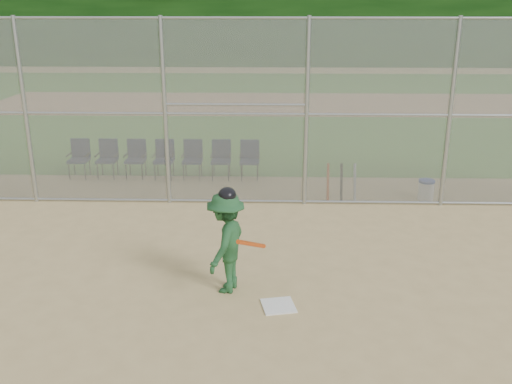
{
  "coord_description": "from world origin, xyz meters",
  "views": [
    {
      "loc": [
        0.26,
        -6.93,
        4.26
      ],
      "look_at": [
        0.0,
        2.5,
        1.1
      ],
      "focal_mm": 40.0,
      "sensor_mm": 36.0,
      "label": 1
    }
  ],
  "objects_px": {
    "chair_0": "(79,159)",
    "water_cooler": "(426,190)",
    "batter_at_plate": "(226,242)",
    "home_plate": "(278,306)"
  },
  "relations": [
    {
      "from": "chair_0",
      "to": "water_cooler",
      "type": "bearing_deg",
      "value": -10.0
    },
    {
      "from": "batter_at_plate",
      "to": "water_cooler",
      "type": "bearing_deg",
      "value": 46.34
    },
    {
      "from": "water_cooler",
      "to": "chair_0",
      "type": "height_order",
      "value": "chair_0"
    },
    {
      "from": "batter_at_plate",
      "to": "chair_0",
      "type": "bearing_deg",
      "value": 125.65
    },
    {
      "from": "batter_at_plate",
      "to": "chair_0",
      "type": "height_order",
      "value": "batter_at_plate"
    },
    {
      "from": "home_plate",
      "to": "batter_at_plate",
      "type": "relative_size",
      "value": 0.28
    },
    {
      "from": "batter_at_plate",
      "to": "home_plate",
      "type": "bearing_deg",
      "value": -32.22
    },
    {
      "from": "home_plate",
      "to": "chair_0",
      "type": "height_order",
      "value": "chair_0"
    },
    {
      "from": "chair_0",
      "to": "batter_at_plate",
      "type": "bearing_deg",
      "value": -54.35
    },
    {
      "from": "home_plate",
      "to": "water_cooler",
      "type": "height_order",
      "value": "water_cooler"
    }
  ]
}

